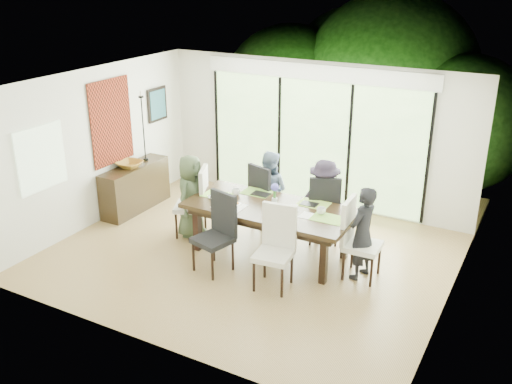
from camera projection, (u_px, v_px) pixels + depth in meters
The scene contains 62 objects.
floor at pixel (248, 256), 8.96m from camera, with size 6.00×5.00×0.01m, color brown.
ceiling at pixel (247, 85), 7.96m from camera, with size 6.00×5.00×0.01m, color white.
wall_back at pixel (315, 134), 10.51m from camera, with size 6.00×0.02×2.70m, color silver.
wall_front at pixel (139, 243), 6.41m from camera, with size 6.00×0.02×2.70m, color beige.
wall_left at pixel (96, 147), 9.80m from camera, with size 0.02×5.00×2.70m, color silver.
wall_right at pixel (458, 215), 7.12m from camera, with size 0.02×5.00×2.70m, color beige.
glass_doors at pixel (313, 143), 10.53m from camera, with size 4.20×0.02×2.30m, color #598C3F.
blinds_header at pixel (316, 72), 10.04m from camera, with size 4.40×0.06×0.28m, color white.
mullion_a at pixel (217, 128), 11.45m from camera, with size 0.05×0.04×2.30m, color black.
mullion_b at pixel (279, 138), 10.83m from camera, with size 0.05×0.04×2.30m, color black.
mullion_c at pixel (349, 148), 10.21m from camera, with size 0.05×0.04×2.30m, color black.
mullion_d at pixel (428, 160), 9.59m from camera, with size 0.05×0.04×2.30m, color black.
side_window at pixel (41, 158), 8.75m from camera, with size 0.02×0.90×1.00m, color #8CAD7F.
deck at pixel (329, 189), 11.75m from camera, with size 6.00×1.80×0.10m, color brown.
rail_top at pixel (344, 151), 12.18m from camera, with size 6.00×0.08×0.06m, color brown.
foliage_left at pixel (289, 93), 13.46m from camera, with size 3.20×3.20×3.20m, color #14380F.
foliage_mid at pixel (389, 82), 12.84m from camera, with size 4.00×4.00×4.00m, color #14380F.
foliage_right at pixel (462, 123), 11.59m from camera, with size 2.80×2.80×2.80m, color #14380F.
foliage_far at pixel (357, 81), 13.92m from camera, with size 3.60×3.60×3.60m, color #14380F.
table_top at pixel (270, 208), 8.75m from camera, with size 2.61×1.20×0.07m, color black.
table_apron at pixel (270, 214), 8.79m from camera, with size 2.39×0.98×0.11m, color black.
table_leg_fl at pixel (197, 228), 9.03m from camera, with size 0.10×0.10×0.75m, color black.
table_leg_fr at pixel (324, 260), 8.07m from camera, with size 0.10×0.10×0.75m, color black.
table_leg_bl at pixel (225, 209), 9.73m from camera, with size 0.10×0.10×0.75m, color black.
table_leg_br at pixel (345, 236), 8.77m from camera, with size 0.10×0.10×0.75m, color black.
chair_left_end at pixel (190, 201), 9.49m from camera, with size 0.50×0.50×1.20m, color beige, non-canonical shape.
chair_right_end at pixel (363, 240), 8.15m from camera, with size 0.50×0.50×1.20m, color white, non-canonical shape.
chair_far_left at pixel (269, 196), 9.71m from camera, with size 0.50×0.50×1.20m, color black, non-canonical shape.
chair_far_right at pixel (324, 207), 9.27m from camera, with size 0.50×0.50×1.20m, color black, non-canonical shape.
chair_near_left at pixel (212, 234), 8.33m from camera, with size 0.50×0.50×1.20m, color black, non-canonical shape.
chair_near_right at pixel (273, 249), 7.89m from camera, with size 0.50×0.50×1.20m, color silver, non-canonical shape.
person_left_end at pixel (191, 196), 9.44m from camera, with size 0.65×0.41×1.40m, color #405035.
person_right_end at pixel (362, 233), 8.12m from camera, with size 0.65×0.41×1.40m, color black.
person_far_left at pixel (269, 191), 9.66m from camera, with size 0.65×0.41×1.40m, color #7288A4.
person_far_right at pixel (324, 201), 9.21m from camera, with size 0.65×0.41×1.40m, color black.
placemat_left at pixel (218, 195), 9.16m from camera, with size 0.48×0.35×0.01m, color #8BC546.
placemat_right at pixel (328, 218), 8.32m from camera, with size 0.48×0.35×0.01m, color #79AF3E.
placemat_far_l at pixel (257, 192), 9.26m from camera, with size 0.48×0.35×0.01m, color #70A63B.
placemat_far_r at pixel (314, 204), 8.82m from camera, with size 0.48×0.35×0.01m, color #98C345.
placemat_paper at pixel (229, 206), 8.74m from camera, with size 0.48×0.35×0.01m, color white.
tablet_far_l at pixel (261, 194), 9.17m from camera, with size 0.28×0.20×0.01m, color black.
tablet_far_r at pixel (309, 204), 8.80m from camera, with size 0.26×0.18×0.01m, color black.
papers at pixel (311, 216), 8.39m from camera, with size 0.33×0.24×0.00m, color white.
platter_base at pixel (229, 205), 8.73m from camera, with size 0.28×0.28×0.03m, color white.
platter_snacks at pixel (229, 204), 8.72m from camera, with size 0.22×0.22×0.02m, color orange.
vase at pixel (275, 202), 8.73m from camera, with size 0.09×0.09×0.13m, color silver.
hyacinth_stems at pixel (275, 194), 8.68m from camera, with size 0.04×0.04×0.17m, color #337226.
hyacinth_blooms at pixel (275, 187), 8.64m from camera, with size 0.12×0.12×0.12m, color #5653D0.
laptop at pixel (220, 198), 9.03m from camera, with size 0.36×0.23×0.03m, color silver.
cup_a at pixel (236, 192), 9.15m from camera, with size 0.13×0.13×0.10m, color white.
cup_b at pixel (276, 207), 8.57m from camera, with size 0.11×0.11×0.10m, color white.
cup_c at pixel (321, 211), 8.45m from camera, with size 0.13×0.13×0.10m, color white.
book at pixel (286, 208), 8.66m from camera, with size 0.18×0.24×0.02m, color white.
sideboard at pixel (135, 187), 10.55m from camera, with size 0.43×1.52×0.85m, color black.
bowl at pixel (130, 164), 10.29m from camera, with size 0.45×0.45×0.11m, color #89601D.
candlestick_base at pixel (146, 159), 10.67m from camera, with size 0.09×0.09×0.04m, color black.
candlestick_shaft at pixel (143, 128), 10.45m from camera, with size 0.02×0.02×1.18m, color black.
candlestick_pan at pixel (141, 97), 10.23m from camera, with size 0.09×0.09×0.03m, color black.
candle at pixel (141, 94), 10.21m from camera, with size 0.03×0.03×0.09m, color silver.
tapestry at pixel (111, 122), 9.98m from camera, with size 0.02×1.00×1.50m, color maroon.
art_frame at pixel (157, 104), 11.02m from camera, with size 0.03×0.55×0.65m, color black.
art_canvas at pixel (158, 104), 11.01m from camera, with size 0.01×0.45×0.55m, color #1B4956.
Camera 1 is at (3.91, -6.92, 4.27)m, focal length 40.00 mm.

